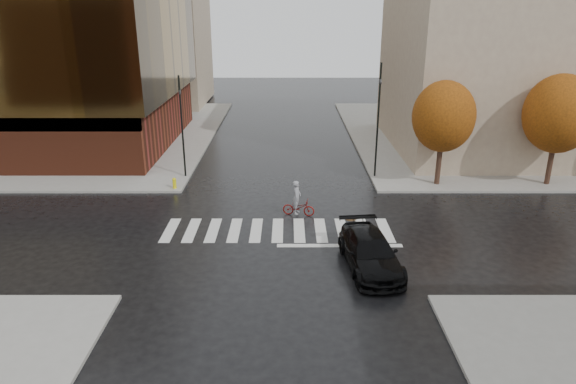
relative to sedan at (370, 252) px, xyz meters
name	(u,v)px	position (x,y,z in m)	size (l,w,h in m)	color
ground	(278,234)	(-4.09, 3.46, -0.75)	(120.00, 120.00, 0.00)	black
sidewalk_nw	(45,134)	(-25.09, 24.46, -0.67)	(30.00, 30.00, 0.15)	gray
sidewalk_ne	(519,134)	(16.91, 24.46, -0.67)	(30.00, 30.00, 0.15)	gray
crosswalk	(278,230)	(-4.09, 3.96, -0.74)	(12.00, 3.00, 0.01)	silver
building_ne_tan	(507,29)	(12.91, 20.46, 8.40)	(16.00, 16.00, 18.00)	gray
building_nw_far	(140,12)	(-20.09, 40.46, 9.40)	(14.00, 12.00, 20.00)	gray
tree_ne_a	(444,117)	(5.91, 10.86, 3.71)	(3.80, 3.80, 6.50)	#2F1F14
tree_ne_b	(559,114)	(12.91, 10.86, 3.87)	(4.20, 4.20, 6.89)	#2F1F14
sedan	(370,252)	(0.00, 0.00, 0.00)	(2.09, 5.15, 1.49)	black
cyclist	(298,204)	(-3.02, 5.96, -0.07)	(1.83, 0.95, 1.98)	maroon
traffic_light_nw	(182,121)	(-10.39, 12.46, 3.08)	(0.20, 0.17, 6.58)	black
traffic_light_ne	(378,113)	(2.21, 12.46, 3.60)	(0.18, 0.21, 7.36)	black
fire_hydrant	(174,183)	(-10.59, 9.96, -0.22)	(0.24, 0.24, 0.69)	yellow
manhole	(351,219)	(-0.17, 5.46, -0.74)	(0.67, 0.67, 0.01)	#4E351C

